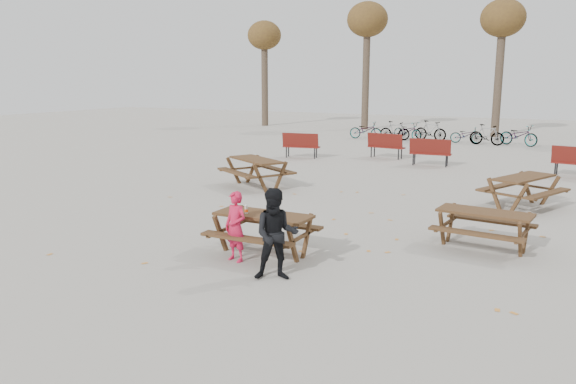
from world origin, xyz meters
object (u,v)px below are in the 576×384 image
at_px(soda_bottle, 246,210).
at_px(picnic_table_north, 256,173).
at_px(main_picnic_table, 263,224).
at_px(adult, 276,234).
at_px(picnic_table_east, 484,230).
at_px(picnic_table_far, 523,192).
at_px(child, 236,227).
at_px(food_tray, 276,216).

bearing_deg(soda_bottle, picnic_table_north, 118.60).
height_order(main_picnic_table, adult, adult).
relative_size(picnic_table_east, picnic_table_north, 0.86).
distance_m(picnic_table_east, picnic_table_far, 4.06).
relative_size(child, picnic_table_north, 0.63).
xyz_separation_m(main_picnic_table, picnic_table_east, (3.58, 2.21, -0.22)).
distance_m(soda_bottle, child, 0.48).
height_order(main_picnic_table, picnic_table_far, picnic_table_far).
relative_size(child, picnic_table_east, 0.74).
bearing_deg(adult, child, 127.84).
height_order(main_picnic_table, soda_bottle, soda_bottle).
distance_m(picnic_table_north, picnic_table_far, 7.38).
xyz_separation_m(food_tray, soda_bottle, (-0.60, -0.04, 0.05)).
xyz_separation_m(soda_bottle, adult, (1.12, -0.93, -0.09)).
distance_m(main_picnic_table, picnic_table_north, 6.54).
relative_size(picnic_table_east, picnic_table_far, 0.91).
distance_m(main_picnic_table, picnic_table_east, 4.22).
relative_size(food_tray, soda_bottle, 1.06).
height_order(soda_bottle, picnic_table_far, soda_bottle).
relative_size(adult, picnic_table_north, 0.76).
bearing_deg(picnic_table_north, picnic_table_east, 4.77).
bearing_deg(soda_bottle, child, -85.45).
xyz_separation_m(picnic_table_east, picnic_table_far, (0.36, 4.04, 0.04)).
distance_m(food_tray, picnic_table_north, 6.79).
distance_m(child, picnic_table_far, 8.00).
relative_size(soda_bottle, child, 0.13).
bearing_deg(child, adult, -11.69).
bearing_deg(child, soda_bottle, 107.62).
height_order(adult, picnic_table_north, adult).
relative_size(adult, picnic_table_east, 0.88).
height_order(picnic_table_east, picnic_table_far, picnic_table_far).
xyz_separation_m(food_tray, picnic_table_far, (3.63, 6.34, -0.39)).
xyz_separation_m(child, picnic_table_east, (3.84, 2.76, -0.26)).
height_order(food_tray, picnic_table_east, food_tray).
bearing_deg(main_picnic_table, picnic_table_north, 121.34).
height_order(main_picnic_table, child, child).
height_order(adult, picnic_table_east, adult).
distance_m(food_tray, soda_bottle, 0.60).
bearing_deg(main_picnic_table, picnic_table_east, 31.67).
xyz_separation_m(soda_bottle, picnic_table_east, (3.87, 2.34, -0.48)).
relative_size(main_picnic_table, adult, 1.19).
bearing_deg(picnic_table_far, food_tray, 173.58).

